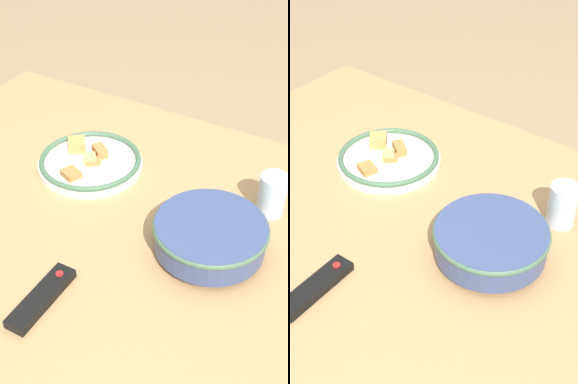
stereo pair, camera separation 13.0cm
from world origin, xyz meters
TOP-DOWN VIEW (x-y plane):
  - dining_table at (0.00, 0.00)m, footprint 1.47×1.03m
  - noodle_bowl at (-0.21, -0.01)m, footprint 0.25×0.25m
  - food_plate at (0.20, -0.15)m, footprint 0.28×0.28m
  - tv_remote at (0.02, 0.29)m, footprint 0.05×0.18m
  - drinking_glass at (-0.28, -0.21)m, footprint 0.07×0.07m

SIDE VIEW (x-z plane):
  - dining_table at x=0.00m, z-range 0.30..1.05m
  - tv_remote at x=0.02m, z-range 0.75..0.77m
  - food_plate at x=0.20m, z-range 0.74..0.79m
  - noodle_bowl at x=-0.21m, z-range 0.75..0.84m
  - drinking_glass at x=-0.28m, z-range 0.75..0.85m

